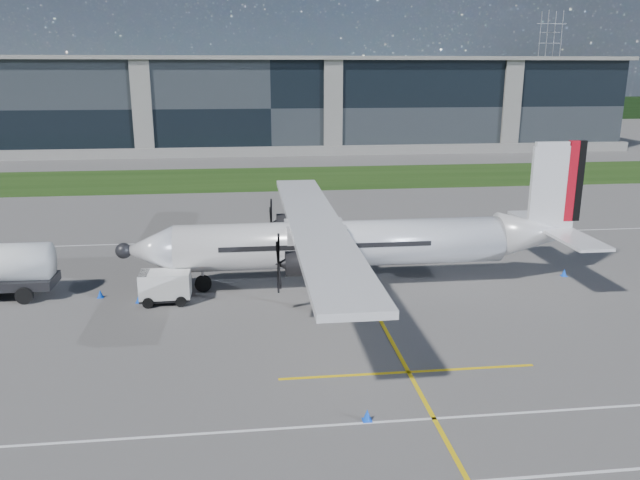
{
  "coord_description": "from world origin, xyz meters",
  "views": [
    {
      "loc": [
        -4.12,
        -31.42,
        13.45
      ],
      "look_at": [
        0.52,
        7.84,
        2.64
      ],
      "focal_mm": 35.0,
      "sensor_mm": 36.0,
      "label": 1
    }
  ],
  "objects_px": {
    "pylon_east": "(548,65)",
    "turboprop_aircraft": "(358,217)",
    "safety_cone_fwd": "(100,294)",
    "baggage_tug": "(166,287)",
    "safety_cone_nose_stbd": "(144,279)",
    "safety_cone_portwing": "(367,415)",
    "safety_cone_nose_port": "(139,298)",
    "safety_cone_tail": "(564,273)",
    "ground_crew_person": "(188,280)"
  },
  "relations": [
    {
      "from": "pylon_east",
      "to": "ground_crew_person",
      "type": "height_order",
      "value": "pylon_east"
    },
    {
      "from": "turboprop_aircraft",
      "to": "safety_cone_nose_stbd",
      "type": "xyz_separation_m",
      "value": [
        -13.74,
        2.23,
        -4.32
      ]
    },
    {
      "from": "pylon_east",
      "to": "ground_crew_person",
      "type": "relative_size",
      "value": 16.04
    },
    {
      "from": "safety_cone_nose_stbd",
      "to": "safety_cone_tail",
      "type": "bearing_deg",
      "value": -4.12
    },
    {
      "from": "baggage_tug",
      "to": "safety_cone_nose_stbd",
      "type": "xyz_separation_m",
      "value": [
        -1.86,
        3.86,
        -0.7
      ]
    },
    {
      "from": "safety_cone_nose_port",
      "to": "safety_cone_nose_stbd",
      "type": "relative_size",
      "value": 1.0
    },
    {
      "from": "safety_cone_nose_port",
      "to": "turboprop_aircraft",
      "type": "bearing_deg",
      "value": 6.31
    },
    {
      "from": "turboprop_aircraft",
      "to": "safety_cone_tail",
      "type": "distance_m",
      "value": 14.86
    },
    {
      "from": "pylon_east",
      "to": "turboprop_aircraft",
      "type": "xyz_separation_m",
      "value": [
        -82.27,
        -143.89,
        -10.43
      ]
    },
    {
      "from": "turboprop_aircraft",
      "to": "safety_cone_tail",
      "type": "relative_size",
      "value": 60.89
    },
    {
      "from": "baggage_tug",
      "to": "safety_cone_fwd",
      "type": "distance_m",
      "value": 4.35
    },
    {
      "from": "ground_crew_person",
      "to": "safety_cone_nose_stbd",
      "type": "bearing_deg",
      "value": 74.22
    },
    {
      "from": "safety_cone_nose_stbd",
      "to": "safety_cone_nose_port",
      "type": "bearing_deg",
      "value": -86.39
    },
    {
      "from": "turboprop_aircraft",
      "to": "ground_crew_person",
      "type": "height_order",
      "value": "turboprop_aircraft"
    },
    {
      "from": "ground_crew_person",
      "to": "safety_cone_fwd",
      "type": "xyz_separation_m",
      "value": [
        -5.3,
        -0.04,
        -0.69
      ]
    },
    {
      "from": "pylon_east",
      "to": "safety_cone_portwing",
      "type": "bearing_deg",
      "value": -117.92
    },
    {
      "from": "safety_cone_nose_port",
      "to": "safety_cone_nose_stbd",
      "type": "xyz_separation_m",
      "value": [
        -0.23,
        3.72,
        0.0
      ]
    },
    {
      "from": "pylon_east",
      "to": "turboprop_aircraft",
      "type": "relative_size",
      "value": 0.99
    },
    {
      "from": "turboprop_aircraft",
      "to": "safety_cone_portwing",
      "type": "bearing_deg",
      "value": -98.61
    },
    {
      "from": "safety_cone_tail",
      "to": "turboprop_aircraft",
      "type": "bearing_deg",
      "value": -179.14
    },
    {
      "from": "safety_cone_fwd",
      "to": "safety_cone_nose_stbd",
      "type": "xyz_separation_m",
      "value": [
        2.24,
        2.59,
        0.0
      ]
    },
    {
      "from": "safety_cone_fwd",
      "to": "pylon_east",
      "type": "bearing_deg",
      "value": 55.74
    },
    {
      "from": "safety_cone_nose_port",
      "to": "baggage_tug",
      "type": "bearing_deg",
      "value": -4.91
    },
    {
      "from": "baggage_tug",
      "to": "turboprop_aircraft",
      "type": "bearing_deg",
      "value": 7.82
    },
    {
      "from": "safety_cone_fwd",
      "to": "safety_cone_portwing",
      "type": "bearing_deg",
      "value": -48.95
    },
    {
      "from": "safety_cone_portwing",
      "to": "safety_cone_fwd",
      "type": "height_order",
      "value": "same"
    },
    {
      "from": "safety_cone_fwd",
      "to": "safety_cone_nose_port",
      "type": "relative_size",
      "value": 1.0
    },
    {
      "from": "safety_cone_portwing",
      "to": "safety_cone_fwd",
      "type": "xyz_separation_m",
      "value": [
        -13.57,
        15.58,
        0.0
      ]
    },
    {
      "from": "pylon_east",
      "to": "safety_cone_fwd",
      "type": "height_order",
      "value": "pylon_east"
    },
    {
      "from": "pylon_east",
      "to": "safety_cone_nose_stbd",
      "type": "distance_m",
      "value": 171.76
    },
    {
      "from": "safety_cone_fwd",
      "to": "safety_cone_nose_port",
      "type": "xyz_separation_m",
      "value": [
        2.48,
        -1.13,
        0.0
      ]
    },
    {
      "from": "safety_cone_fwd",
      "to": "safety_cone_nose_port",
      "type": "distance_m",
      "value": 2.72
    },
    {
      "from": "pylon_east",
      "to": "turboprop_aircraft",
      "type": "height_order",
      "value": "pylon_east"
    },
    {
      "from": "pylon_east",
      "to": "safety_cone_fwd",
      "type": "xyz_separation_m",
      "value": [
        -98.25,
        -144.25,
        -14.75
      ]
    },
    {
      "from": "safety_cone_portwing",
      "to": "safety_cone_nose_port",
      "type": "xyz_separation_m",
      "value": [
        -11.09,
        14.44,
        0.0
      ]
    },
    {
      "from": "baggage_tug",
      "to": "safety_cone_nose_port",
      "type": "distance_m",
      "value": 1.77
    },
    {
      "from": "safety_cone_fwd",
      "to": "baggage_tug",
      "type": "bearing_deg",
      "value": -17.24
    },
    {
      "from": "pylon_east",
      "to": "baggage_tug",
      "type": "distance_m",
      "value": 173.89
    },
    {
      "from": "ground_crew_person",
      "to": "safety_cone_nose_port",
      "type": "distance_m",
      "value": 3.13
    },
    {
      "from": "baggage_tug",
      "to": "ground_crew_person",
      "type": "xyz_separation_m",
      "value": [
        1.2,
        1.31,
        -0.01
      ]
    },
    {
      "from": "safety_cone_tail",
      "to": "safety_cone_nose_stbd",
      "type": "height_order",
      "value": "same"
    },
    {
      "from": "turboprop_aircraft",
      "to": "safety_cone_nose_port",
      "type": "height_order",
      "value": "turboprop_aircraft"
    },
    {
      "from": "safety_cone_nose_port",
      "to": "ground_crew_person",
      "type": "bearing_deg",
      "value": 22.53
    },
    {
      "from": "safety_cone_portwing",
      "to": "safety_cone_fwd",
      "type": "relative_size",
      "value": 1.0
    },
    {
      "from": "turboprop_aircraft",
      "to": "safety_cone_nose_stbd",
      "type": "relative_size",
      "value": 60.89
    },
    {
      "from": "pylon_east",
      "to": "safety_cone_portwing",
      "type": "xyz_separation_m",
      "value": [
        -84.68,
        -159.83,
        -14.75
      ]
    },
    {
      "from": "safety_cone_tail",
      "to": "safety_cone_nose_stbd",
      "type": "distance_m",
      "value": 28.03
    },
    {
      "from": "safety_cone_tail",
      "to": "safety_cone_fwd",
      "type": "height_order",
      "value": "same"
    },
    {
      "from": "ground_crew_person",
      "to": "safety_cone_nose_port",
      "type": "xyz_separation_m",
      "value": [
        -2.82,
        -1.17,
        -0.69
      ]
    },
    {
      "from": "pylon_east",
      "to": "turboprop_aircraft",
      "type": "distance_m",
      "value": 166.08
    }
  ]
}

